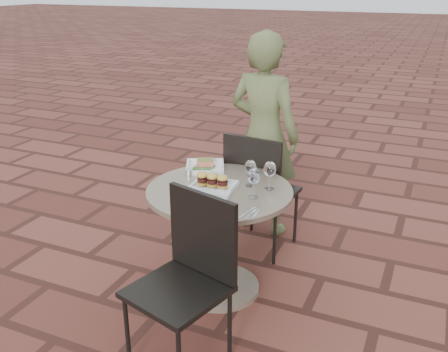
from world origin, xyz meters
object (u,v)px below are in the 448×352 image
at_px(plate_salmon, 205,166).
at_px(plate_tuna, 206,199).
at_px(chair_far, 258,185).
at_px(plate_sliders, 212,184).
at_px(chair_near, 190,267).
at_px(diner, 264,136).
at_px(cafe_table, 220,225).

height_order(plate_salmon, plate_tuna, plate_salmon).
distance_m(chair_far, plate_sliders, 0.64).
height_order(chair_near, diner, diner).
distance_m(chair_near, diner, 1.59).
bearing_deg(chair_far, plate_sliders, 88.89).
relative_size(chair_near, plate_salmon, 2.78).
height_order(chair_near, plate_sliders, chair_near).
bearing_deg(plate_salmon, chair_far, 46.01).
bearing_deg(diner, plate_salmon, 84.39).
bearing_deg(plate_sliders, chair_far, 82.23).
xyz_separation_m(plate_salmon, plate_tuna, (0.23, -0.47, -0.00)).
xyz_separation_m(chair_far, plate_salmon, (-0.28, -0.29, 0.20)).
height_order(diner, plate_sliders, diner).
relative_size(diner, plate_sliders, 5.90).
distance_m(plate_sliders, plate_tuna, 0.17).
relative_size(chair_far, plate_salmon, 2.78).
height_order(plate_sliders, plate_tuna, plate_sliders).
relative_size(chair_near, plate_sliders, 3.44).
height_order(chair_near, plate_salmon, chair_near).
distance_m(chair_far, diner, 0.47).
distance_m(plate_salmon, plate_sliders, 0.37).
relative_size(chair_far, plate_tuna, 3.33).
relative_size(cafe_table, plate_tuna, 3.22).
xyz_separation_m(chair_near, plate_sliders, (-0.14, 0.58, 0.22)).
xyz_separation_m(cafe_table, plate_sliders, (-0.03, -0.03, 0.28)).
bearing_deg(plate_sliders, chair_near, -76.46).
bearing_deg(plate_salmon, plate_sliders, -56.99).
bearing_deg(plate_tuna, chair_far, 86.53).
bearing_deg(plate_sliders, plate_salmon, 123.01).
relative_size(chair_near, diner, 0.58).
xyz_separation_m(chair_far, plate_tuna, (-0.05, -0.76, 0.20)).
xyz_separation_m(chair_far, plate_sliders, (-0.08, -0.60, 0.22)).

